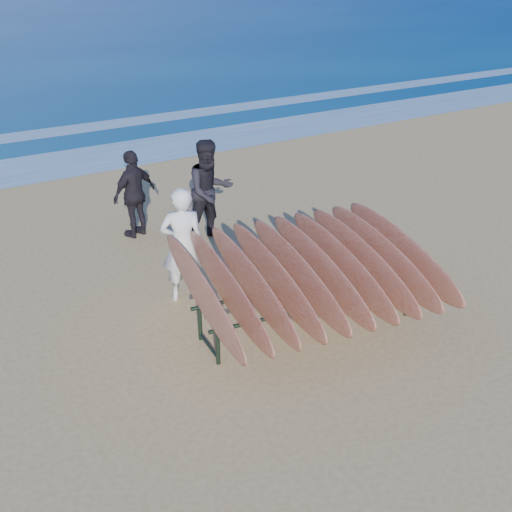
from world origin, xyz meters
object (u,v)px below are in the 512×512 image
object	(u,v)px
person_white	(183,245)
person_dark_b	(134,194)
person_dark_a	(210,191)
surfboard_rack	(309,271)

from	to	relation	value
person_white	person_dark_b	xyz separation A→B (m)	(0.42, 2.73, -0.07)
person_white	person_dark_b	size ratio (longest dim) A/B	1.08
person_dark_a	person_dark_b	xyz separation A→B (m)	(-1.06, 0.96, -0.12)
surfboard_rack	person_dark_a	world-z (taller)	person_dark_a
person_white	person_dark_a	bearing A→B (deg)	-108.54
person_dark_a	person_dark_b	bearing A→B (deg)	138.90
surfboard_rack	person_dark_a	size ratio (longest dim) A/B	1.88
person_white	person_dark_a	distance (m)	2.30
person_dark_a	person_dark_b	size ratio (longest dim) A/B	1.15
surfboard_rack	person_dark_a	bearing A→B (deg)	91.12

